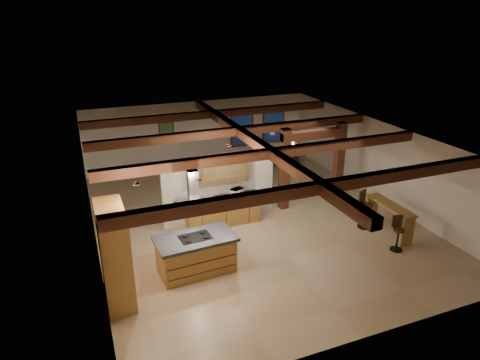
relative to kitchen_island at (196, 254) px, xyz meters
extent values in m
plane|color=tan|center=(2.59, 2.20, -0.52)|extent=(12.00, 12.00, 0.00)
plane|color=beige|center=(2.59, 8.20, 0.93)|extent=(10.00, 0.00, 10.00)
plane|color=beige|center=(2.59, -3.80, 0.93)|extent=(10.00, 0.00, 10.00)
plane|color=beige|center=(-2.41, 2.20, 0.93)|extent=(0.00, 12.00, 12.00)
plane|color=beige|center=(7.59, 2.20, 0.93)|extent=(0.00, 12.00, 12.00)
plane|color=#3A1E12|center=(2.59, 2.20, 2.38)|extent=(12.00, 12.00, 0.00)
cube|color=#3B170E|center=(2.59, -1.80, 2.24)|extent=(10.00, 0.25, 0.28)
cube|color=#3B170E|center=(2.59, 0.90, 2.24)|extent=(10.00, 0.25, 0.28)
cube|color=#3B170E|center=(2.59, 3.50, 2.24)|extent=(10.00, 0.25, 0.28)
cube|color=#3B170E|center=(2.59, 6.20, 2.24)|extent=(10.00, 0.25, 0.28)
cube|color=#3B170E|center=(2.59, 2.20, 2.24)|extent=(0.28, 12.00, 0.28)
cube|color=#3B170E|center=(3.99, 2.70, 0.93)|extent=(0.30, 0.30, 2.90)
cube|color=#3B170E|center=(6.19, 2.70, 0.93)|extent=(0.30, 0.30, 2.90)
cube|color=#3B170E|center=(5.09, 2.70, 2.08)|extent=(2.50, 0.28, 0.28)
cube|color=beige|center=(1.59, 2.70, 0.58)|extent=(3.80, 0.18, 2.20)
cube|color=olive|center=(-2.08, -0.40, 0.68)|extent=(0.64, 1.60, 2.40)
cube|color=silver|center=(-1.78, -0.40, 0.63)|extent=(0.06, 0.62, 0.95)
cube|color=black|center=(-1.74, -0.40, 0.83)|extent=(0.01, 0.50, 0.28)
cube|color=olive|center=(1.59, 2.31, -0.09)|extent=(2.40, 0.60, 0.86)
cube|color=black|center=(1.59, 2.31, 0.38)|extent=(2.50, 0.66, 0.08)
cube|color=olive|center=(1.59, 2.52, 1.33)|extent=(1.80, 0.34, 0.95)
cube|color=silver|center=(1.59, 2.34, 1.33)|extent=(1.74, 0.02, 0.90)
pyramid|color=silver|center=(0.00, 0.00, 1.20)|extent=(1.10, 1.10, 0.45)
cube|color=silver|center=(0.00, 0.00, 2.01)|extent=(0.26, 0.22, 0.73)
cube|color=#3B170E|center=(4.59, 8.14, 0.98)|extent=(1.10, 0.05, 1.70)
cube|color=black|center=(4.59, 8.11, 0.98)|extent=(0.95, 0.02, 1.55)
cube|color=#3B170E|center=(6.19, 8.14, 0.98)|extent=(1.10, 0.05, 1.70)
cube|color=black|center=(6.19, 8.11, 0.98)|extent=(0.95, 0.02, 1.55)
cube|color=#3B170E|center=(1.09, 8.14, 1.18)|extent=(0.65, 0.04, 0.85)
cube|color=#2A6230|center=(1.09, 8.12, 1.18)|extent=(0.55, 0.01, 0.75)
cylinder|color=silver|center=(-0.01, -0.60, 2.35)|extent=(0.16, 0.16, 0.03)
cylinder|color=silver|center=(1.59, 1.70, 2.35)|extent=(0.16, 0.16, 0.03)
cylinder|color=silver|center=(-1.41, -0.30, 2.35)|extent=(0.16, 0.16, 0.03)
cube|color=olive|center=(0.00, 0.00, -0.05)|extent=(2.03, 1.11, 0.94)
cube|color=black|center=(0.00, 0.00, 0.46)|extent=(2.17, 1.24, 0.09)
cube|color=black|center=(0.00, 0.00, 0.51)|extent=(0.85, 0.60, 0.02)
imported|color=#3F1F0F|center=(3.14, 4.82, -0.17)|extent=(2.05, 1.16, 0.72)
imported|color=black|center=(5.77, 7.18, -0.20)|extent=(2.41, 1.66, 0.66)
imported|color=silver|center=(2.07, 2.31, 0.53)|extent=(0.51, 0.44, 0.24)
cube|color=olive|center=(6.20, -0.18, 0.43)|extent=(0.49, 1.88, 0.06)
cube|color=olive|center=(6.20, -1.02, -0.06)|extent=(0.42, 0.10, 0.94)
cube|color=olive|center=(6.21, 0.66, -0.06)|extent=(0.42, 0.10, 0.94)
cube|color=#3B170E|center=(6.64, 7.07, -0.23)|extent=(0.50, 0.50, 0.59)
cylinder|color=black|center=(6.64, 7.07, 0.15)|extent=(0.06, 0.06, 0.16)
cone|color=#F1D891|center=(6.64, 7.07, 0.30)|extent=(0.27, 0.27, 0.18)
cylinder|color=black|center=(5.76, -1.13, 0.14)|extent=(0.33, 0.33, 0.06)
cube|color=black|center=(5.79, -0.98, 0.35)|extent=(0.32, 0.10, 0.37)
cylinder|color=black|center=(5.76, -1.13, -0.19)|extent=(0.06, 0.06, 0.65)
cylinder|color=black|center=(5.76, -1.13, -0.51)|extent=(0.37, 0.37, 0.03)
cylinder|color=black|center=(5.77, 0.39, 0.26)|extent=(0.39, 0.39, 0.08)
cube|color=black|center=(5.70, 0.57, 0.51)|extent=(0.36, 0.18, 0.44)
cylinder|color=black|center=(5.77, 0.39, -0.13)|extent=(0.07, 0.07, 0.76)
cylinder|color=black|center=(5.77, 0.39, -0.50)|extent=(0.44, 0.44, 0.03)
cube|color=#3B170E|center=(2.27, 4.47, -0.10)|extent=(0.52, 0.52, 0.06)
cube|color=#3B170E|center=(2.35, 4.66, 0.25)|extent=(0.38, 0.20, 0.71)
cylinder|color=#3B170E|center=(2.06, 4.39, -0.33)|extent=(0.05, 0.05, 0.40)
cylinder|color=#3B170E|center=(2.36, 4.26, -0.33)|extent=(0.05, 0.05, 0.40)
cylinder|color=#3B170E|center=(2.19, 4.68, -0.33)|extent=(0.05, 0.05, 0.40)
cylinder|color=#3B170E|center=(2.48, 4.56, -0.33)|extent=(0.05, 0.05, 0.40)
cube|color=#3B170E|center=(2.79, 5.69, -0.10)|extent=(0.52, 0.52, 0.06)
cube|color=#3B170E|center=(2.71, 5.51, 0.25)|extent=(0.38, 0.20, 0.71)
cylinder|color=#3B170E|center=(3.00, 5.78, -0.33)|extent=(0.05, 0.05, 0.40)
cylinder|color=#3B170E|center=(2.70, 5.90, -0.33)|extent=(0.05, 0.05, 0.40)
cylinder|color=#3B170E|center=(2.87, 5.48, -0.33)|extent=(0.05, 0.05, 0.40)
cylinder|color=#3B170E|center=(2.58, 5.60, -0.33)|extent=(0.05, 0.05, 0.40)
cube|color=#3B170E|center=(2.88, 4.22, -0.10)|extent=(0.52, 0.52, 0.06)
cube|color=#3B170E|center=(2.96, 4.40, 0.25)|extent=(0.38, 0.20, 0.71)
cylinder|color=#3B170E|center=(2.67, 4.13, -0.33)|extent=(0.05, 0.05, 0.40)
cylinder|color=#3B170E|center=(2.97, 4.01, -0.33)|extent=(0.05, 0.05, 0.40)
cylinder|color=#3B170E|center=(2.80, 4.43, -0.33)|extent=(0.05, 0.05, 0.40)
cylinder|color=#3B170E|center=(3.09, 4.30, -0.33)|extent=(0.05, 0.05, 0.40)
cube|color=#3B170E|center=(3.40, 5.43, -0.10)|extent=(0.52, 0.52, 0.06)
cube|color=#3B170E|center=(3.32, 5.25, 0.25)|extent=(0.38, 0.20, 0.71)
cylinder|color=#3B170E|center=(3.61, 5.52, -0.33)|extent=(0.05, 0.05, 0.40)
cylinder|color=#3B170E|center=(3.31, 5.64, -0.33)|extent=(0.05, 0.05, 0.40)
cylinder|color=#3B170E|center=(3.48, 5.22, -0.33)|extent=(0.05, 0.05, 0.40)
cylinder|color=#3B170E|center=(3.19, 5.35, -0.33)|extent=(0.05, 0.05, 0.40)
cube|color=#3B170E|center=(3.49, 3.96, -0.10)|extent=(0.52, 0.52, 0.06)
cube|color=#3B170E|center=(3.57, 4.14, 0.25)|extent=(0.38, 0.20, 0.71)
cylinder|color=#3B170E|center=(3.28, 3.87, -0.33)|extent=(0.05, 0.05, 0.40)
cylinder|color=#3B170E|center=(3.58, 3.75, -0.33)|extent=(0.05, 0.05, 0.40)
cylinder|color=#3B170E|center=(3.41, 4.17, -0.33)|extent=(0.05, 0.05, 0.40)
cylinder|color=#3B170E|center=(3.70, 4.04, -0.33)|extent=(0.05, 0.05, 0.40)
cube|color=#3B170E|center=(4.00, 5.18, -0.10)|extent=(0.52, 0.52, 0.06)
cube|color=#3B170E|center=(3.93, 4.99, 0.25)|extent=(0.38, 0.20, 0.71)
cylinder|color=#3B170E|center=(4.21, 5.26, -0.33)|extent=(0.05, 0.05, 0.40)
cylinder|color=#3B170E|center=(3.92, 5.39, -0.33)|extent=(0.05, 0.05, 0.40)
cylinder|color=#3B170E|center=(4.09, 4.97, -0.33)|extent=(0.05, 0.05, 0.40)
cylinder|color=#3B170E|center=(3.79, 5.09, -0.33)|extent=(0.05, 0.05, 0.40)
camera|label=1|loc=(-2.54, -9.59, 6.08)|focal=32.00mm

